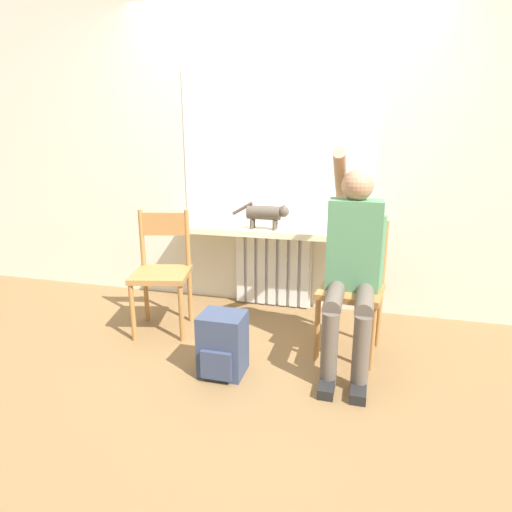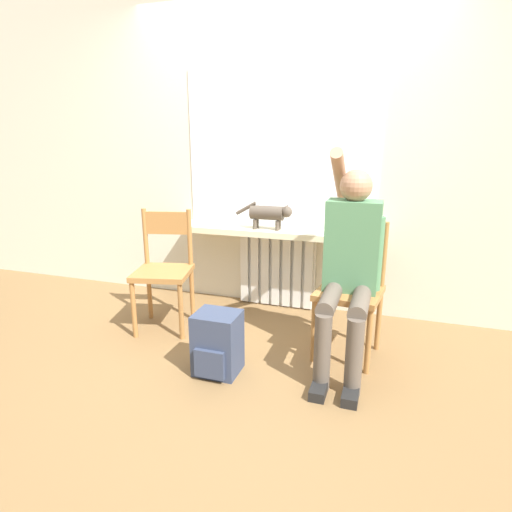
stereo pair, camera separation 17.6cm
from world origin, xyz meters
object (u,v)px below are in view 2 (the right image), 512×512
object	(u,v)px
person	(350,260)
backpack	(217,344)
cat	(270,213)
chair_left	(164,268)
chair_right	(351,288)

from	to	relation	value
person	backpack	bearing A→B (deg)	-152.34
person	cat	size ratio (longest dim) A/B	2.89
person	cat	distance (m)	1.00
cat	backpack	distance (m)	1.25
chair_left	person	distance (m)	1.42
person	cat	world-z (taller)	person
cat	backpack	world-z (taller)	cat
chair_right	person	distance (m)	0.25
person	cat	xyz separation A→B (m)	(-0.72, 0.67, 0.15)
chair_left	cat	size ratio (longest dim) A/B	1.90
cat	backpack	size ratio (longest dim) A/B	1.21
cat	chair_right	bearing A→B (deg)	-37.12
chair_left	backpack	xyz separation A→B (m)	(0.65, -0.51, -0.28)
chair_right	cat	bearing A→B (deg)	150.02
chair_left	person	xyz separation A→B (m)	(1.40, -0.12, 0.22)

